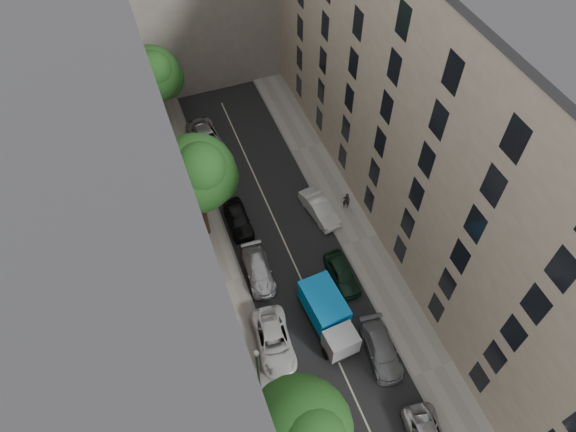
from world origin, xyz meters
name	(u,v)px	position (x,y,z in m)	size (l,w,h in m)	color
ground	(293,262)	(0.00, 0.00, 0.00)	(120.00, 120.00, 0.00)	#4C4C49
road_surface	(293,262)	(0.00, 0.00, 0.01)	(8.00, 44.00, 0.02)	black
sidewalk_left	(223,283)	(-5.50, 0.00, 0.07)	(3.00, 44.00, 0.15)	gray
sidewalk_right	(360,241)	(5.50, 0.00, 0.07)	(3.00, 44.00, 0.15)	gray
building_left	(109,220)	(-11.00, 0.00, 10.00)	(8.00, 44.00, 20.00)	#504D4B
building_right	(453,127)	(11.00, 0.00, 10.00)	(8.00, 44.00, 20.00)	#BBA891
tarp_truck	(328,316)	(0.33, -5.69, 1.40)	(2.54, 5.63, 2.53)	black
car_left_2	(274,341)	(-3.60, -5.80, 0.70)	(2.32, 5.03, 1.40)	silver
car_left_3	(259,270)	(-2.80, -0.20, 0.65)	(1.83, 4.51, 1.31)	#B9B9BE
car_left_4	(238,219)	(-2.80, 4.84, 0.71)	(1.68, 4.18, 1.42)	black
car_left_5	(217,166)	(-2.80, 11.00, 0.67)	(1.43, 4.09, 1.35)	black
car_left_6	(206,139)	(-2.80, 14.60, 0.74)	(2.45, 5.30, 1.47)	#B5B5BA
car_right_1	(381,349)	(2.80, -8.80, 0.66)	(1.85, 4.54, 1.32)	gray
car_right_2	(342,274)	(2.80, -2.60, 0.69)	(1.63, 4.05, 1.38)	black
car_right_3	(320,208)	(3.60, 3.60, 0.72)	(1.52, 4.35, 1.43)	silver
tree_near	(302,432)	(-4.59, -13.16, 5.98)	(5.60, 5.37, 8.83)	#382619
tree_mid	(199,176)	(-5.19, 4.72, 6.67)	(5.74, 5.53, 9.71)	#382619
tree_far	(153,76)	(-5.82, 18.74, 5.35)	(5.25, 4.97, 7.93)	#382619
lamp_post	(258,368)	(-5.44, -8.49, 3.86)	(0.36, 0.36, 5.97)	#17532E
pedestrian	(346,201)	(5.84, 3.43, 0.95)	(0.59, 0.38, 1.60)	black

